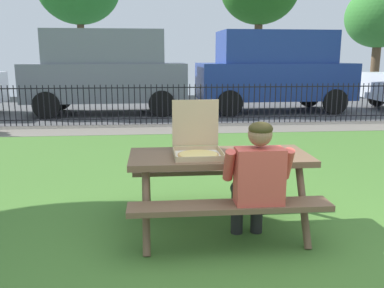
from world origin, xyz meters
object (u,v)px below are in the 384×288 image
Objects in this scene: adult_at_table at (256,179)px; parked_car_right at (274,69)px; picnic_table_foreground at (219,171)px; far_tree_midright at (379,18)px; pizza_box_open at (197,145)px; pizza_slice_on_table at (266,154)px; parked_car_center at (106,70)px.

adult_at_table is 0.25× the size of parked_car_right.
picnic_table_foreground is 0.36× the size of far_tree_midright.
pizza_box_open is 2.10× the size of pizza_slice_on_table.
picnic_table_foreground is at bearing -76.94° from parked_car_center.
parked_car_center is at bearing 105.71° from pizza_slice_on_table.
pizza_box_open is 8.96m from parked_car_center.
far_tree_midright reaches higher than pizza_box_open.
parked_car_right is (2.85, 9.27, 0.65)m from adult_at_table.
far_tree_midright is (9.95, 16.23, 2.84)m from adult_at_table.
adult_at_table is (0.26, -0.50, 0.06)m from picnic_table_foreground.
far_tree_midright is at bearing 57.04° from picnic_table_foreground.
picnic_table_foreground is at bearing 117.03° from adult_at_table.
pizza_slice_on_table is 0.05× the size of parked_car_center.
picnic_table_foreground is 0.57m from adult_at_table.
pizza_box_open is 0.11× the size of far_tree_midright.
parked_car_right is (3.10, 8.77, 0.71)m from picnic_table_foreground.
pizza_box_open reaches higher than adult_at_table.
picnic_table_foreground is 0.35m from pizza_box_open.
pizza_box_open is 0.69m from pizza_slice_on_table.
pizza_slice_on_table is (0.45, -0.08, 0.18)m from picnic_table_foreground.
parked_car_right is at bearing 73.31° from pizza_slice_on_table.
pizza_slice_on_table is 18.77m from far_tree_midright.
pizza_box_open is at bearing -123.53° from far_tree_midright.
adult_at_table is 19.25m from far_tree_midright.
parked_car_center is 1.00× the size of parked_car_right.
parked_car_center is 5.14m from parked_car_right.
far_tree_midright is (9.75, 15.81, 2.72)m from pizza_slice_on_table.
parked_car_center is at bearing -150.34° from far_tree_midright.
pizza_box_open is at bearing 173.43° from pizza_slice_on_table.
pizza_slice_on_table is 0.48m from adult_at_table.
picnic_table_foreground is 3.39× the size of pizza_box_open.
parked_car_center is (-2.03, 8.77, 0.71)m from picnic_table_foreground.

